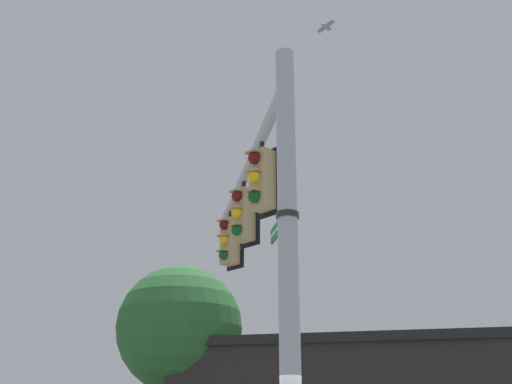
# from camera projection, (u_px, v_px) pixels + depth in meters

# --- Properties ---
(signal_pole) EXTENTS (0.28, 0.28, 7.21)m
(signal_pole) POSITION_uv_depth(u_px,v_px,m) (289.00, 288.00, 8.33)
(signal_pole) COLOR #ADB2B7
(signal_pole) RESTS_ON ground
(mast_arm) EXTENTS (5.63, 3.82, 0.19)m
(mast_arm) POSITION_uv_depth(u_px,v_px,m) (247.00, 170.00, 12.44)
(mast_arm) COLOR #ADB2B7
(traffic_light_nearest_pole) EXTENTS (0.54, 0.49, 1.31)m
(traffic_light_nearest_pole) POSITION_uv_depth(u_px,v_px,m) (261.00, 179.00, 10.75)
(traffic_light_nearest_pole) COLOR black
(traffic_light_mid_inner) EXTENTS (0.54, 0.49, 1.31)m
(traffic_light_mid_inner) POSITION_uv_depth(u_px,v_px,m) (243.00, 215.00, 12.52)
(traffic_light_mid_inner) COLOR black
(traffic_light_mid_outer) EXTENTS (0.54, 0.49, 1.31)m
(traffic_light_mid_outer) POSITION_uv_depth(u_px,v_px,m) (229.00, 241.00, 14.28)
(traffic_light_mid_outer) COLOR black
(street_name_sign) EXTENTS (1.07, 0.77, 0.22)m
(street_name_sign) POSITION_uv_depth(u_px,v_px,m) (283.00, 222.00, 8.93)
(street_name_sign) COLOR #147238
(bird_flying) EXTENTS (0.44, 0.30, 0.09)m
(bird_flying) POSITION_uv_depth(u_px,v_px,m) (326.00, 27.00, 12.96)
(bird_flying) COLOR gray
(tree_by_storefront) EXTENTS (4.31, 4.31, 7.28)m
(tree_by_storefront) POSITION_uv_depth(u_px,v_px,m) (179.00, 329.00, 21.77)
(tree_by_storefront) COLOR #4C3823
(tree_by_storefront) RESTS_ON ground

